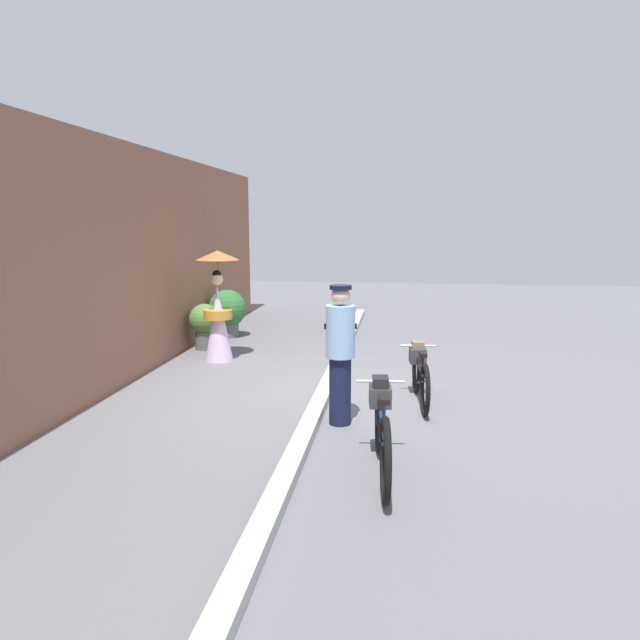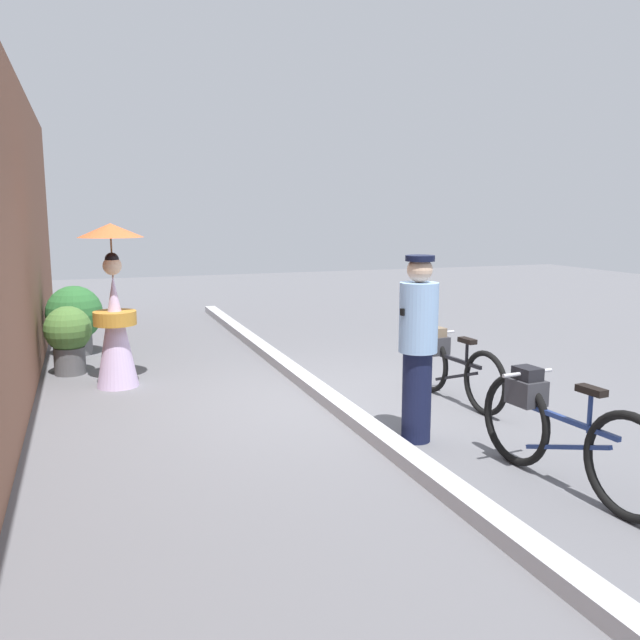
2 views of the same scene
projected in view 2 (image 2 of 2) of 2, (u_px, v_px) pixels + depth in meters
name	position (u px, v px, depth m)	size (l,w,h in m)	color
ground_plane	(330.00, 404.00, 6.99)	(30.00, 30.00, 0.00)	slate
sidewalk_curb	(330.00, 399.00, 6.98)	(14.00, 0.20, 0.12)	#B2B2B7
bicycle_near_officer	(559.00, 430.00, 4.84)	(1.83, 0.48, 0.83)	black
bicycle_far_side	(451.00, 364.00, 7.07)	(1.64, 0.48, 0.76)	black
person_officer	(418.00, 344.00, 5.73)	(0.34, 0.38, 1.66)	#141938
person_with_parasol	(114.00, 308.00, 7.57)	(0.74, 0.74, 1.90)	silver
potted_plant_by_door	(69.00, 335.00, 8.24)	(0.60, 0.58, 0.87)	#59595B
potted_plant_small	(76.00, 317.00, 9.39)	(0.81, 0.79, 1.00)	#59595B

